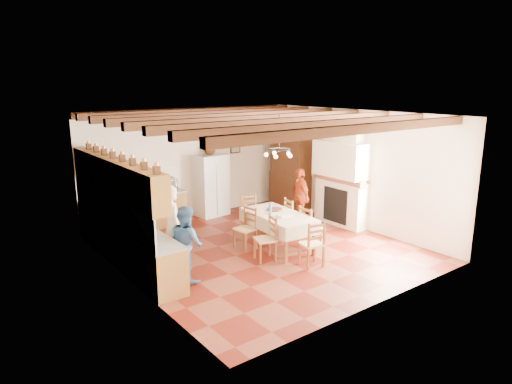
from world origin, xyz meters
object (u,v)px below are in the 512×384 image
chair_left_far (245,228)px  chair_end_far (251,214)px  refrigerator (210,185)px  person_man (173,229)px  hutch (291,169)px  person_woman_red (300,197)px  dining_table (278,217)px  chair_left_near (265,238)px  chair_right_near (311,227)px  microwave (164,185)px  person_woman_blue (186,243)px  chair_right_far (295,218)px  chair_end_near (312,243)px

chair_left_far → chair_end_far: same height
refrigerator → chair_end_far: 2.04m
person_man → chair_end_far: bearing=-59.0°
refrigerator → hutch: (2.20, -0.89, 0.35)m
hutch → person_woman_red: size_ratio=1.61×
dining_table → person_man: size_ratio=1.08×
chair_left_near → person_woman_red: 2.69m
chair_right_near → chair_end_far: bearing=17.7°
refrigerator → dining_table: (-0.17, -3.20, -0.14)m
chair_left_far → microwave: 2.85m
hutch → microwave: hutch is taller
chair_right_near → microwave: bearing=28.4°
dining_table → person_woman_blue: bearing=-173.6°
person_woman_red → refrigerator: bearing=-132.2°
refrigerator → chair_right_far: (0.62, -2.86, -0.38)m
chair_left_near → chair_right_near: 1.32m
chair_right_near → microwave: microwave is taller
person_woman_red → chair_left_far: bearing=-59.0°
chair_left_far → chair_right_near: bearing=50.3°
chair_left_far → microwave: microwave is taller
hutch → chair_right_far: 2.63m
chair_end_far → person_man: 2.81m
hutch → chair_end_near: bearing=-125.4°
refrigerator → person_woman_blue: bearing=-131.9°
hutch → refrigerator: bearing=157.9°
chair_left_far → chair_end_near: same height
refrigerator → chair_left_far: bearing=-110.6°
hutch → chair_right_near: 3.31m
chair_left_near → person_woman_blue: size_ratio=0.66×
chair_left_near → chair_end_near: (0.58, -0.79, 0.00)m
chair_end_far → person_woman_red: size_ratio=0.64×
chair_right_far → person_woman_red: bearing=-37.1°
chair_left_far → microwave: (-0.63, 2.71, 0.59)m
chair_left_far → chair_end_near: bearing=10.5°
chair_right_near → person_woman_blue: size_ratio=0.66×
chair_right_far → microwave: size_ratio=1.60×
dining_table → microwave: size_ratio=3.15×
chair_left_near → chair_left_far: (0.06, 0.81, 0.00)m
hutch → chair_end_far: 2.62m
chair_left_near → person_woman_red: (2.26, 1.42, 0.27)m
chair_left_far → chair_right_far: bearing=80.5°
hutch → dining_table: size_ratio=1.28×
dining_table → microwave: bearing=112.2°
microwave → chair_right_far: bearing=-49.0°
chair_right_near → chair_end_far: 1.67m
refrigerator → person_man: bearing=-136.4°
chair_end_near → person_woman_blue: person_woman_blue is taller
refrigerator → microwave: size_ratio=2.86×
person_man → person_woman_blue: bearing=-167.8°
refrigerator → hutch: bearing=-26.6°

